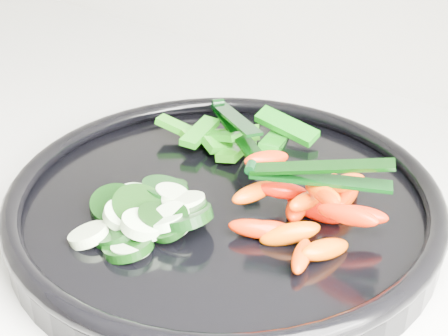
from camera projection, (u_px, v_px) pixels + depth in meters
The scene contains 6 objects.
veggie_tray at pixel (224, 202), 0.54m from camera, with size 0.42×0.42×0.04m.
cucumber_pile at pixel (147, 212), 0.51m from camera, with size 0.13×0.13×0.04m.
carrot_pile at pixel (309, 207), 0.50m from camera, with size 0.14×0.14×0.05m.
pepper_pile at pixel (235, 137), 0.62m from camera, with size 0.14×0.11×0.04m.
tong_carrot at pixel (316, 173), 0.48m from camera, with size 0.11×0.07×0.02m.
tong_pepper at pixel (234, 122), 0.61m from camera, with size 0.10×0.07×0.02m.
Camera 1 is at (0.28, 1.30, 1.25)m, focal length 50.00 mm.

